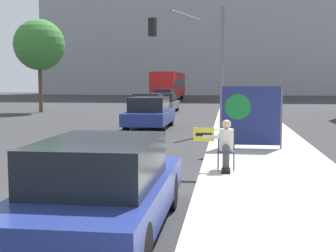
{
  "coord_description": "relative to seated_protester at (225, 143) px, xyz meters",
  "views": [
    {
      "loc": [
        2.31,
        -8.41,
        2.26
      ],
      "look_at": [
        0.64,
        4.6,
        0.99
      ],
      "focal_mm": 50.0,
      "sensor_mm": 36.0,
      "label": 1
    }
  ],
  "objects": [
    {
      "name": "protest_banner",
      "position": [
        0.75,
        3.69,
        0.39
      ],
      "size": [
        1.92,
        0.06,
        1.93
      ],
      "color": "slate",
      "rests_on": "sidewalk_curb"
    },
    {
      "name": "car_on_road_distant",
      "position": [
        -4.49,
        22.28,
        -0.1
      ],
      "size": [
        1.76,
        4.73,
        1.37
      ],
      "color": "#565B60",
      "rests_on": "ground_plane"
    },
    {
      "name": "car_on_road_nearest",
      "position": [
        -3.63,
        10.83,
        -0.05
      ],
      "size": [
        1.9,
        4.6,
        1.5
      ],
      "color": "navy",
      "rests_on": "ground_plane"
    },
    {
      "name": "car_on_road_far_lane",
      "position": [
        -5.61,
        30.42,
        -0.04
      ],
      "size": [
        1.77,
        4.4,
        1.54
      ],
      "color": "maroon",
      "rests_on": "ground_plane"
    },
    {
      "name": "ground_plane",
      "position": [
        -2.26,
        -2.57,
        -0.8
      ],
      "size": [
        160.0,
        160.0,
        0.0
      ],
      "primitive_type": "plane",
      "color": "#303033"
    },
    {
      "name": "seated_protester",
      "position": [
        0.0,
        0.0,
        0.0
      ],
      "size": [
        0.98,
        0.77,
        1.18
      ],
      "rotation": [
        0.0,
        0.0,
        -0.37
      ],
      "color": "#474C56",
      "rests_on": "sidewalk_curb"
    },
    {
      "name": "sidewalk_curb",
      "position": [
        1.1,
        12.43,
        -0.71
      ],
      "size": [
        3.36,
        90.0,
        0.17
      ],
      "primitive_type": "cube",
      "color": "beige",
      "rests_on": "ground_plane"
    },
    {
      "name": "street_tree_midblock",
      "position": [
        -13.34,
        21.27,
        4.01
      ],
      "size": [
        3.63,
        3.63,
        6.64
      ],
      "color": "brown",
      "rests_on": "ground_plane"
    },
    {
      "name": "parked_car_curbside",
      "position": [
        -1.76,
        -4.45,
        -0.08
      ],
      "size": [
        1.84,
        4.63,
        1.43
      ],
      "color": "navy",
      "rests_on": "ground_plane"
    },
    {
      "name": "car_on_road_midblock",
      "position": [
        -4.71,
        16.98,
        -0.05
      ],
      "size": [
        1.76,
        4.25,
        1.51
      ],
      "color": "white",
      "rests_on": "ground_plane"
    },
    {
      "name": "city_bus_on_road",
      "position": [
        -6.69,
        42.39,
        1.05
      ],
      "size": [
        2.57,
        12.22,
        3.2
      ],
      "color": "red",
      "rests_on": "ground_plane"
    },
    {
      "name": "traffic_light_pole",
      "position": [
        -1.5,
        10.11,
        3.0
      ],
      "size": [
        3.5,
        3.27,
        5.29
      ],
      "color": "slate",
      "rests_on": "sidewalk_curb"
    }
  ]
}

